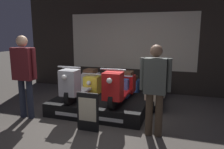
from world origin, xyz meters
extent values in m
plane|color=#423D38|center=(0.00, 0.00, 0.00)|extent=(30.00, 30.00, 0.00)
cube|color=#28231E|center=(0.00, 3.05, 1.60)|extent=(7.12, 0.08, 3.20)
cube|color=beige|center=(0.00, 3.00, 1.55)|extent=(3.92, 0.01, 1.70)
cube|color=black|center=(-0.22, 0.98, 0.15)|extent=(2.14, 1.49, 0.30)
cube|color=silver|center=(-0.22, 0.23, 0.14)|extent=(1.50, 0.01, 0.08)
cylinder|color=black|center=(-0.70, 0.39, 0.48)|extent=(0.09, 0.36, 0.36)
cylinder|color=black|center=(-0.70, 1.56, 0.48)|extent=(0.09, 0.36, 0.36)
cube|color=#BCBCC1|center=(-0.70, 0.98, 0.48)|extent=(0.35, 1.06, 0.05)
cube|color=#BCBCC1|center=(-0.70, 0.42, 0.78)|extent=(0.37, 0.32, 0.55)
cube|color=#BCBCC1|center=(-0.70, 1.54, 0.58)|extent=(0.39, 0.38, 0.41)
cube|color=brown|center=(-0.70, 1.53, 0.84)|extent=(0.28, 0.34, 0.10)
cylinder|color=silver|center=(-0.70, 0.41, 1.11)|extent=(0.53, 0.03, 0.03)
sphere|color=white|center=(-0.70, 0.20, 0.93)|extent=(0.11, 0.11, 0.11)
cylinder|color=black|center=(0.26, 0.39, 0.48)|extent=(0.09, 0.36, 0.36)
cylinder|color=black|center=(0.26, 1.56, 0.48)|extent=(0.09, 0.36, 0.36)
cube|color=red|center=(0.26, 0.98, 0.48)|extent=(0.35, 1.06, 0.05)
cube|color=red|center=(0.26, 0.42, 0.78)|extent=(0.37, 0.32, 0.55)
cube|color=red|center=(0.26, 1.54, 0.58)|extent=(0.39, 0.38, 0.41)
cube|color=brown|center=(0.26, 1.53, 0.84)|extent=(0.28, 0.34, 0.10)
cylinder|color=silver|center=(0.26, 0.41, 1.11)|extent=(0.53, 0.03, 0.03)
sphere|color=white|center=(0.26, 0.20, 0.93)|extent=(0.11, 0.11, 0.11)
cylinder|color=black|center=(-0.57, 1.30, 0.18)|extent=(0.09, 0.36, 0.36)
cylinder|color=black|center=(-0.57, 2.47, 0.18)|extent=(0.09, 0.36, 0.36)
cube|color=yellow|center=(-0.57, 1.89, 0.17)|extent=(0.35, 1.06, 0.05)
cube|color=yellow|center=(-0.57, 1.33, 0.47)|extent=(0.37, 0.32, 0.55)
cube|color=yellow|center=(-0.57, 2.45, 0.27)|extent=(0.39, 0.38, 0.41)
cube|color=brown|center=(-0.57, 2.44, 0.53)|extent=(0.28, 0.34, 0.10)
cylinder|color=silver|center=(-0.57, 1.32, 0.81)|extent=(0.53, 0.03, 0.03)
sphere|color=white|center=(-0.57, 1.11, 0.63)|extent=(0.11, 0.11, 0.11)
cylinder|color=black|center=(0.19, 1.30, 0.18)|extent=(0.09, 0.36, 0.36)
cylinder|color=black|center=(0.19, 2.47, 0.18)|extent=(0.09, 0.36, 0.36)
cube|color=#386BBC|center=(0.19, 1.89, 0.17)|extent=(0.35, 1.06, 0.05)
cube|color=#386BBC|center=(0.19, 1.33, 0.47)|extent=(0.37, 0.32, 0.55)
cube|color=#386BBC|center=(0.19, 2.45, 0.27)|extent=(0.39, 0.38, 0.41)
cube|color=brown|center=(0.19, 2.44, 0.53)|extent=(0.28, 0.34, 0.10)
cylinder|color=silver|center=(0.19, 1.32, 0.81)|extent=(0.53, 0.03, 0.03)
sphere|color=white|center=(0.19, 1.11, 0.63)|extent=(0.11, 0.11, 0.11)
cylinder|color=black|center=(0.95, 1.30, 0.18)|extent=(0.09, 0.36, 0.36)
cylinder|color=black|center=(0.95, 2.47, 0.18)|extent=(0.09, 0.36, 0.36)
cube|color=beige|center=(0.95, 1.89, 0.17)|extent=(0.35, 1.06, 0.05)
cube|color=beige|center=(0.95, 1.33, 0.47)|extent=(0.37, 0.32, 0.55)
cube|color=beige|center=(0.95, 2.45, 0.27)|extent=(0.39, 0.38, 0.41)
cube|color=brown|center=(0.95, 2.44, 0.53)|extent=(0.28, 0.34, 0.10)
cylinder|color=silver|center=(0.95, 1.32, 0.81)|extent=(0.53, 0.03, 0.03)
sphere|color=white|center=(0.95, 1.11, 0.63)|extent=(0.11, 0.11, 0.11)
cylinder|color=#232838|center=(-1.70, 0.12, 0.42)|extent=(0.13, 0.13, 0.85)
cylinder|color=#232838|center=(-1.50, 0.12, 0.42)|extent=(0.13, 0.13, 0.85)
cube|color=#5B191E|center=(-1.60, 0.12, 1.18)|extent=(0.44, 0.25, 0.67)
cylinder|color=#5B191E|center=(-1.86, 0.12, 1.21)|extent=(0.08, 0.08, 0.62)
cylinder|color=#5B191E|center=(-1.34, 0.12, 1.21)|extent=(0.08, 0.08, 0.62)
sphere|color=tan|center=(-1.60, 0.12, 1.65)|extent=(0.23, 0.23, 0.23)
cylinder|color=#473828|center=(1.04, 0.12, 0.39)|extent=(0.13, 0.13, 0.78)
cylinder|color=#473828|center=(1.21, 0.12, 0.39)|extent=(0.13, 0.13, 0.78)
cube|color=#474C47|center=(1.12, 0.12, 1.09)|extent=(0.38, 0.21, 0.62)
cylinder|color=#474C47|center=(0.89, 0.12, 1.11)|extent=(0.08, 0.08, 0.57)
cylinder|color=#474C47|center=(1.35, 0.12, 1.11)|extent=(0.08, 0.08, 0.57)
sphere|color=brown|center=(1.12, 0.12, 1.52)|extent=(0.21, 0.21, 0.21)
cube|color=black|center=(-0.07, -0.08, 0.37)|extent=(0.43, 0.04, 0.74)
cube|color=beige|center=(-0.07, -0.10, 0.43)|extent=(0.35, 0.01, 0.44)
camera|label=1|loc=(1.55, -3.59, 1.83)|focal=35.00mm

